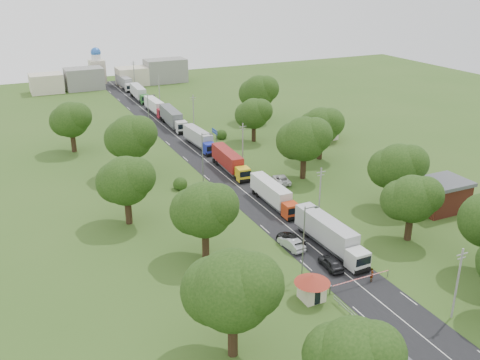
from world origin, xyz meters
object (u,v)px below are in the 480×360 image
info_sign (215,134)px  truck_0 (330,235)px  pedestrian_near (372,275)px  car_lane_front (331,263)px  guard_booth (312,284)px  car_lane_mid (291,243)px  boom_barrier (351,282)px

info_sign → truck_0: (-3.33, -50.35, -0.76)m
info_sign → pedestrian_near: (-3.20, -59.85, -2.08)m
pedestrian_near → car_lane_front: bearing=79.9°
truck_0 → car_lane_front: size_ratio=3.29×
guard_booth → car_lane_mid: size_ratio=0.90×
boom_barrier → car_lane_mid: size_ratio=1.89×
car_lane_front → car_lane_mid: (-2.00, 7.00, 0.02)m
guard_booth → car_lane_front: guard_booth is taller
car_lane_front → pedestrian_near: bearing=126.4°
car_lane_mid → truck_0: bearing=148.6°
guard_booth → pedestrian_near: (9.20, 0.15, -1.25)m
boom_barrier → info_sign: 60.39m
car_lane_mid → pedestrian_near: (5.00, -11.85, 0.11)m
truck_0 → car_lane_mid: size_ratio=3.13×
info_sign → boom_barrier: bearing=-96.2°
car_lane_mid → info_sign: bearing=-105.4°
car_lane_mid → guard_booth: bearing=65.0°
car_lane_front → truck_0: bearing=-117.0°
truck_0 → car_lane_mid: (-4.87, 2.35, -1.44)m
car_lane_front → guard_booth: bearing=43.6°
car_lane_front → info_sign: bearing=-91.7°
info_sign → pedestrian_near: bearing=-93.1°
car_lane_front → pedestrian_near: pedestrian_near is taller
boom_barrier → pedestrian_near: bearing=2.5°
info_sign → car_lane_mid: info_sign is taller
car_lane_front → car_lane_mid: bearing=-69.4°
guard_booth → info_sign: (12.40, 60.00, 0.84)m
boom_barrier → info_sign: info_sign is taller
truck_0 → car_lane_front: (-2.87, -4.65, -1.46)m
boom_barrier → pedestrian_near: pedestrian_near is taller
boom_barrier → info_sign: (6.56, 60.00, 2.11)m
pedestrian_near → car_lane_mid: bearing=71.0°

